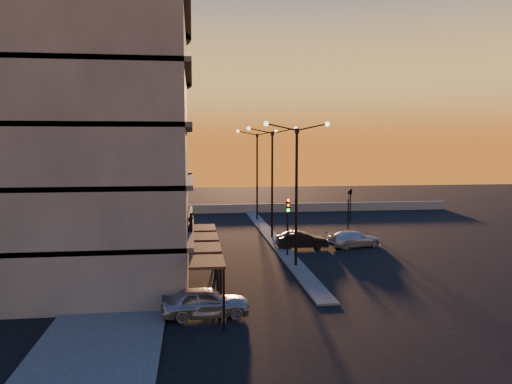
% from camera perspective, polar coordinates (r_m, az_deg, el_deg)
% --- Properties ---
extents(ground, '(120.00, 120.00, 0.00)m').
position_cam_1_polar(ground, '(33.34, 4.57, -8.51)').
color(ground, black).
rests_on(ground, ground).
extents(sidewalk_west, '(5.00, 40.00, 0.12)m').
position_cam_1_polar(sidewalk_west, '(36.75, -13.15, -7.21)').
color(sidewalk_west, '#464643').
rests_on(sidewalk_west, ground).
extents(median, '(1.20, 36.00, 0.12)m').
position_cam_1_polar(median, '(42.94, 1.84, -5.21)').
color(median, '#464643').
rests_on(median, ground).
extents(parapet, '(44.00, 0.50, 1.00)m').
position_cam_1_polar(parapet, '(58.79, 1.31, -1.83)').
color(parapet, slate).
rests_on(parapet, ground).
extents(building, '(14.35, 17.08, 25.00)m').
position_cam_1_polar(building, '(32.73, -20.59, 11.90)').
color(building, '#605B55').
rests_on(building, ground).
extents(streetlamp_near, '(4.32, 0.32, 9.51)m').
position_cam_1_polar(streetlamp_near, '(32.43, 4.65, 1.12)').
color(streetlamp_near, black).
rests_on(streetlamp_near, ground).
extents(streetlamp_mid, '(4.32, 0.32, 9.51)m').
position_cam_1_polar(streetlamp_mid, '(42.25, 1.86, 2.18)').
color(streetlamp_mid, black).
rests_on(streetlamp_mid, ground).
extents(streetlamp_far, '(4.32, 0.32, 9.51)m').
position_cam_1_polar(streetlamp_far, '(52.13, 0.13, 2.84)').
color(streetlamp_far, black).
rests_on(streetlamp_far, ground).
extents(traffic_light_main, '(0.28, 0.44, 4.25)m').
position_cam_1_polar(traffic_light_main, '(35.54, 3.66, -2.87)').
color(traffic_light_main, black).
rests_on(traffic_light_main, ground).
extents(signal_east_a, '(0.13, 0.16, 3.60)m').
position_cam_1_polar(signal_east_a, '(48.34, 10.50, -1.84)').
color(signal_east_a, black).
rests_on(signal_east_a, ground).
extents(signal_east_b, '(0.42, 1.99, 3.60)m').
position_cam_1_polar(signal_east_b, '(52.45, 10.76, 0.02)').
color(signal_east_b, black).
rests_on(signal_east_b, ground).
extents(car_hatchback, '(4.22, 1.88, 1.41)m').
position_cam_1_polar(car_hatchback, '(24.03, -5.76, -12.41)').
color(car_hatchback, gray).
rests_on(car_hatchback, ground).
extents(car_sedan, '(4.01, 1.45, 1.32)m').
position_cam_1_polar(car_sedan, '(38.88, 5.27, -5.48)').
color(car_sedan, black).
rests_on(car_sedan, ground).
extents(car_wagon, '(4.62, 2.72, 1.26)m').
position_cam_1_polar(car_wagon, '(40.06, 11.15, -5.28)').
color(car_wagon, silver).
rests_on(car_wagon, ground).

